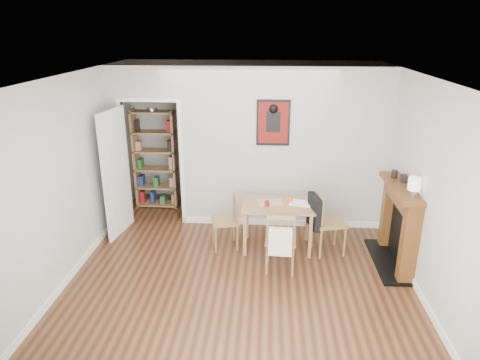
# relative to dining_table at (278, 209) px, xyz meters

# --- Properties ---
(ground) EXTENTS (5.20, 5.20, 0.00)m
(ground) POSITION_rel_dining_table_xyz_m (-0.49, -0.57, -0.63)
(ground) COLOR brown
(ground) RESTS_ON ground
(room_shell) EXTENTS (5.20, 5.20, 5.20)m
(room_shell) POSITION_rel_dining_table_xyz_m (-0.39, 0.77, 0.67)
(room_shell) COLOR #BCBCB9
(room_shell) RESTS_ON ground
(dining_table) EXTENTS (1.05, 0.67, 0.71)m
(dining_table) POSITION_rel_dining_table_xyz_m (0.00, 0.00, 0.00)
(dining_table) COLOR #A87D4E
(dining_table) RESTS_ON ground
(chair_left) EXTENTS (0.50, 0.50, 0.83)m
(chair_left) POSITION_rel_dining_table_xyz_m (-0.78, -0.02, -0.21)
(chair_left) COLOR olive
(chair_left) RESTS_ON ground
(chair_right) EXTENTS (0.61, 0.56, 0.94)m
(chair_right) POSITION_rel_dining_table_xyz_m (0.73, -0.08, -0.14)
(chair_right) COLOR olive
(chair_right) RESTS_ON ground
(chair_front) EXTENTS (0.47, 0.52, 0.89)m
(chair_front) POSITION_rel_dining_table_xyz_m (0.03, -0.62, -0.18)
(chair_front) COLOR olive
(chair_front) RESTS_ON ground
(bookshelf) EXTENTS (0.76, 0.30, 1.80)m
(bookshelf) POSITION_rel_dining_table_xyz_m (-2.19, 1.47, 0.26)
(bookshelf) COLOR #A87D4E
(bookshelf) RESTS_ON ground
(fireplace) EXTENTS (0.45, 1.25, 1.16)m
(fireplace) POSITION_rel_dining_table_xyz_m (1.67, -0.32, -0.01)
(fireplace) COLOR brown
(fireplace) RESTS_ON ground
(red_glass) EXTENTS (0.06, 0.06, 0.08)m
(red_glass) POSITION_rel_dining_table_xyz_m (-0.16, -0.09, 0.13)
(red_glass) COLOR maroon
(red_glass) RESTS_ON dining_table
(orange_fruit) EXTENTS (0.08, 0.08, 0.08)m
(orange_fruit) POSITION_rel_dining_table_xyz_m (0.18, 0.10, 0.12)
(orange_fruit) COLOR #FA550D
(orange_fruit) RESTS_ON dining_table
(placemat) EXTENTS (0.39, 0.32, 0.00)m
(placemat) POSITION_rel_dining_table_xyz_m (-0.12, 0.05, 0.09)
(placemat) COLOR beige
(placemat) RESTS_ON dining_table
(notebook) EXTENTS (0.36, 0.30, 0.02)m
(notebook) POSITION_rel_dining_table_xyz_m (0.33, 0.03, 0.09)
(notebook) COLOR white
(notebook) RESTS_ON dining_table
(mantel_lamp) EXTENTS (0.16, 0.16, 0.25)m
(mantel_lamp) POSITION_rel_dining_table_xyz_m (1.65, -0.70, 0.68)
(mantel_lamp) COLOR silver
(mantel_lamp) RESTS_ON fireplace
(ceramic_jar_a) EXTENTS (0.09, 0.09, 0.11)m
(ceramic_jar_a) POSITION_rel_dining_table_xyz_m (1.69, -0.18, 0.59)
(ceramic_jar_a) COLOR black
(ceramic_jar_a) RESTS_ON fireplace
(ceramic_jar_b) EXTENTS (0.09, 0.09, 0.11)m
(ceramic_jar_b) POSITION_rel_dining_table_xyz_m (1.61, -0.00, 0.59)
(ceramic_jar_b) COLOR black
(ceramic_jar_b) RESTS_ON fireplace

